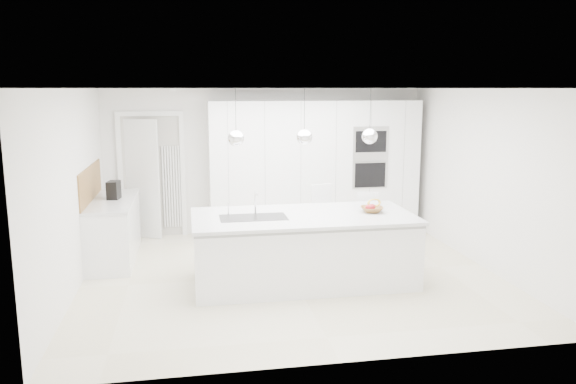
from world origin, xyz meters
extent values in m
plane|color=beige|center=(0.00, 0.00, 0.00)|extent=(5.50, 5.50, 0.00)
plane|color=white|center=(0.00, 2.50, 1.25)|extent=(5.50, 0.00, 5.50)
plane|color=white|center=(-2.75, 0.00, 1.25)|extent=(0.00, 5.00, 5.00)
plane|color=white|center=(0.00, 0.00, 2.50)|extent=(5.50, 5.50, 0.00)
cube|color=white|center=(0.80, 2.20, 1.15)|extent=(3.60, 0.60, 2.30)
cube|color=white|center=(-2.20, 2.42, 1.00)|extent=(0.76, 0.38, 2.00)
cube|color=white|center=(-2.45, 1.20, 0.43)|extent=(0.60, 1.80, 0.86)
cube|color=silver|center=(-2.45, 1.20, 0.88)|extent=(0.62, 1.82, 0.04)
cube|color=olive|center=(-2.74, 1.20, 1.15)|extent=(0.02, 1.80, 0.50)
cube|color=white|center=(0.10, -0.30, 0.43)|extent=(2.80, 1.20, 0.86)
cube|color=silver|center=(0.10, -0.25, 0.88)|extent=(2.84, 1.40, 0.04)
cylinder|color=white|center=(-0.50, -0.10, 1.05)|extent=(0.02, 0.02, 0.30)
sphere|color=white|center=(-0.75, -0.30, 1.90)|extent=(0.20, 0.20, 0.20)
sphere|color=white|center=(0.10, -0.30, 1.90)|extent=(0.20, 0.20, 0.20)
sphere|color=white|center=(0.95, -0.30, 1.90)|extent=(0.20, 0.20, 0.20)
imported|color=olive|center=(1.02, -0.26, 0.94)|extent=(0.34, 0.34, 0.07)
cube|color=black|center=(-2.43, 1.27, 1.03)|extent=(0.19, 0.27, 0.26)
sphere|color=#A91D25|center=(1.04, -0.24, 0.97)|extent=(0.07, 0.07, 0.07)
sphere|color=#A91D25|center=(1.00, -0.30, 0.97)|extent=(0.09, 0.09, 0.09)
sphere|color=#A91D25|center=(0.96, -0.27, 0.97)|extent=(0.07, 0.07, 0.07)
sphere|color=#A91D25|center=(0.99, -0.29, 0.97)|extent=(0.08, 0.08, 0.08)
torus|color=yellow|center=(1.06, -0.24, 1.02)|extent=(0.24, 0.17, 0.22)
camera|label=1|loc=(-1.32, -7.15, 2.50)|focal=35.00mm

